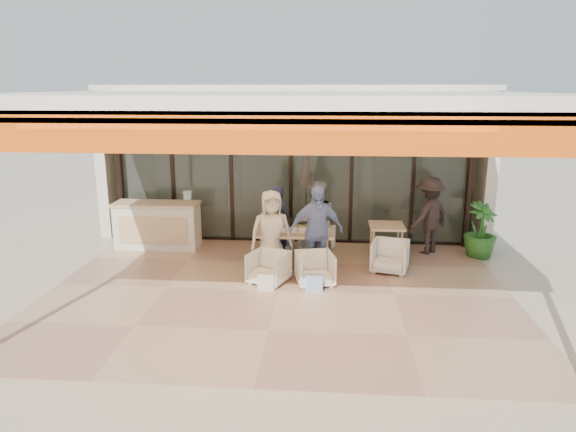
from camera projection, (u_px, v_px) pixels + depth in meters
The scene contains 21 objects.
ground at pixel (278, 292), 8.96m from camera, with size 70.00×70.00×0.00m, color #C6B293.
terrace_floor at pixel (278, 292), 8.96m from camera, with size 8.00×6.00×0.01m, color tan.
terrace_structure at pixel (276, 102), 7.90m from camera, with size 8.00×6.00×3.40m.
glass_storefront at pixel (291, 173), 11.46m from camera, with size 8.08×0.10×3.20m.
interior_block at pixel (298, 136), 13.55m from camera, with size 9.05×3.62×3.52m.
host_counter at pixel (157, 225), 11.26m from camera, with size 1.85×0.65×1.04m.
dining_table at pixel (295, 233), 10.09m from camera, with size 1.50×0.90×0.93m.
chair_far_left at pixel (279, 238), 11.13m from camera, with size 0.57×0.53×0.59m, color white.
chair_far_right at pixel (317, 238), 11.06m from camera, with size 0.63×0.59×0.64m, color white.
chair_near_left at pixel (269, 266), 9.29m from camera, with size 0.64×0.60×0.66m, color white.
chair_near_right at pixel (315, 267), 9.22m from camera, with size 0.65×0.60×0.66m, color white.
diner_navy at pixel (276, 223), 10.53m from camera, with size 0.56×0.37×1.55m, color #1B203D.
diner_grey at pixel (317, 221), 10.45m from camera, with size 0.81×0.63×1.66m, color slate.
diner_cream at pixel (271, 233), 9.65m from camera, with size 0.80×0.52×1.63m, color beige.
diner_periwinkle at pixel (316, 231), 9.57m from camera, with size 1.03×0.43×1.75m, color #7890C8.
tote_bag_cream at pixel (266, 283), 8.94m from camera, with size 0.30×0.10×0.34m, color silver.
tote_bag_blue at pixel (314, 284), 8.88m from camera, with size 0.30×0.10×0.34m, color #99BFD8.
side_table at pixel (386, 230), 10.51m from camera, with size 0.70×0.70×0.74m.
side_chair at pixel (390, 255), 9.86m from camera, with size 0.67×0.63×0.69m, color white.
standing_woman at pixel (429, 216), 10.83m from camera, with size 1.07×0.62×1.66m, color black.
potted_palm at pixel (481, 230), 10.65m from camera, with size 0.66×0.66×1.18m, color #1E5919.
Camera 1 is at (0.82, -8.32, 3.49)m, focal length 32.00 mm.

